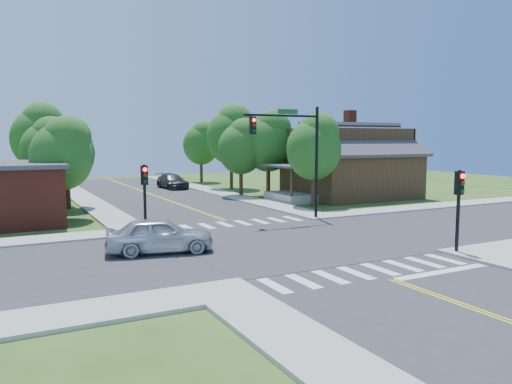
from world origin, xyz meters
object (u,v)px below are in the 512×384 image
signal_mast_ne (294,144)px  house_ne (350,160)px  signal_pole_se (459,196)px  car_dgrey (172,182)px  car_silver (160,236)px  signal_pole_nw (145,186)px

signal_mast_ne → house_ne: size_ratio=0.55×
signal_mast_ne → signal_pole_se: bearing=-81.4°
house_ne → car_dgrey: 18.88m
signal_mast_ne → house_ne: (11.19, 8.65, -1.52)m
signal_mast_ne → car_dgrey: bearing=91.0°
house_ne → car_silver: size_ratio=2.56×
signal_pole_nw → car_dgrey: (9.10, 23.32, -1.92)m
car_silver → car_dgrey: car_silver is taller
signal_pole_se → house_ne: house_ne is taller
signal_pole_nw → signal_pole_se: bearing=-45.0°
signal_mast_ne → car_silver: bearing=-154.2°
signal_mast_ne → car_dgrey: 23.67m
signal_mast_ne → signal_pole_nw: (-9.51, -0.01, -2.19)m
signal_mast_ne → car_dgrey: signal_mast_ne is taller
signal_pole_se → house_ne: size_ratio=0.29×
signal_pole_nw → house_ne: 22.45m
signal_pole_nw → car_silver: (-0.66, -4.91, -1.84)m
house_ne → signal_pole_se: bearing=-115.6°
car_dgrey → signal_mast_ne: bearing=-92.2°
car_silver → signal_mast_ne: bearing=-52.1°
signal_pole_se → car_silver: size_ratio=0.74×
signal_pole_se → signal_pole_nw: size_ratio=1.00×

